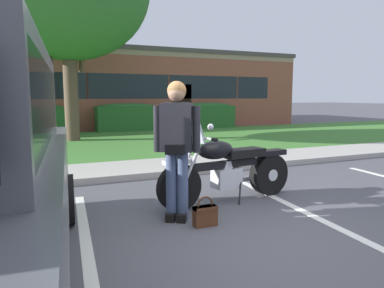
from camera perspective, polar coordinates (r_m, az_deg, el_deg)
ground_plane at (r=4.10m, az=7.97°, el=-14.40°), size 140.00×140.00×0.00m
curb_strip at (r=6.92m, az=-6.29°, el=-4.78°), size 60.00×0.20×0.12m
concrete_walk at (r=7.72m, az=-8.20°, el=-3.68°), size 60.00×1.50×0.08m
grass_lawn at (r=12.09m, az=-14.01°, el=0.15°), size 60.00×7.56×0.06m
stall_stripe_0 at (r=3.76m, az=-16.03°, el=-16.58°), size 0.48×4.39×0.01m
stall_stripe_1 at (r=4.94m, az=18.87°, el=-10.82°), size 0.48×4.39×0.01m
motorcycle at (r=5.31m, az=6.29°, el=-3.79°), size 2.24×0.82×1.26m
rider_person at (r=4.40m, az=-2.41°, el=0.56°), size 0.50×0.40×1.70m
handbag at (r=4.36m, az=2.07°, el=-10.91°), size 0.28×0.13×0.36m
hedge_center_left at (r=15.54m, az=-23.90°, el=3.61°), size 2.46×0.90×1.24m
hedge_center_right at (r=15.99m, az=-10.12°, el=4.22°), size 2.63×0.90×1.24m
hedge_right at (r=17.30m, az=2.25°, el=4.56°), size 2.64×0.90×1.24m
brick_building at (r=21.28m, az=-17.98°, el=8.09°), size 21.87×10.34×3.78m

